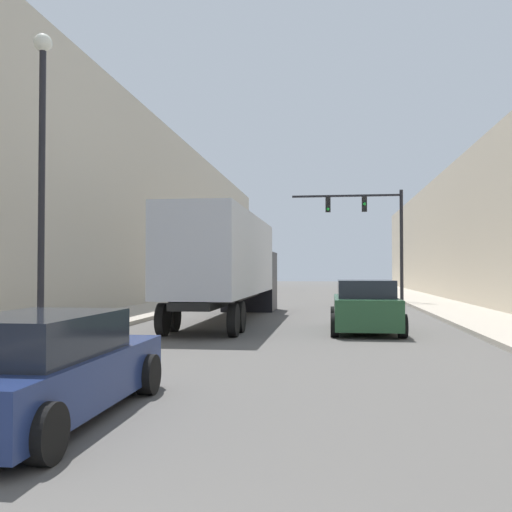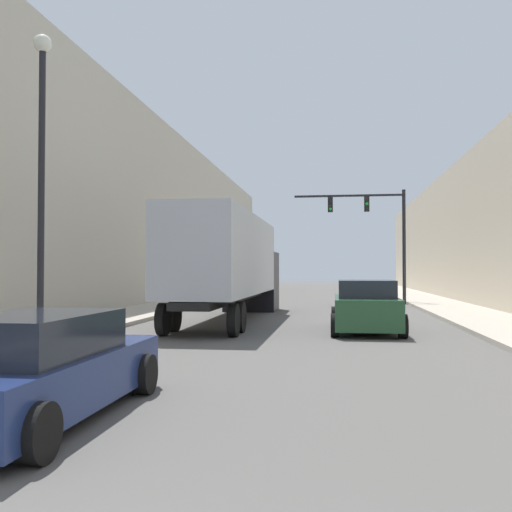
# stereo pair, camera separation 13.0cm
# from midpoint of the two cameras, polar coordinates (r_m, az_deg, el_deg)

# --- Properties ---
(sidewalk_right) EXTENTS (3.20, 80.00, 0.15)m
(sidewalk_right) POSITION_cam_midpoint_polar(r_m,az_deg,el_deg) (32.05, 18.42, -4.77)
(sidewalk_right) COLOR #B2A899
(sidewalk_right) RESTS_ON ground
(sidewalk_left) EXTENTS (3.20, 80.00, 0.15)m
(sidewalk_left) POSITION_cam_midpoint_polar(r_m,az_deg,el_deg) (32.71, -7.64, -4.76)
(sidewalk_left) COLOR #B2A899
(sidewalk_left) RESTS_ON ground
(building_left) EXTENTS (6.00, 80.00, 11.18)m
(building_left) POSITION_cam_midpoint_polar(r_m,az_deg,el_deg) (34.36, -15.05, 4.65)
(building_left) COLOR #BCB29E
(building_left) RESTS_ON ground
(semi_truck) EXTENTS (2.46, 13.55, 3.99)m
(semi_truck) POSITION_cam_midpoint_polar(r_m,az_deg,el_deg) (22.57, -2.33, -0.71)
(semi_truck) COLOR #B2B7C1
(semi_truck) RESTS_ON ground
(sedan_car) EXTENTS (2.01, 4.61, 1.42)m
(sedan_car) POSITION_cam_midpoint_polar(r_m,az_deg,el_deg) (8.24, -20.41, -10.51)
(sedan_car) COLOR navy
(sedan_car) RESTS_ON ground
(suv_car) EXTENTS (2.22, 4.50, 1.67)m
(suv_car) POSITION_cam_midpoint_polar(r_m,az_deg,el_deg) (18.78, 11.11, -5.02)
(suv_car) COLOR #234C2D
(suv_car) RESTS_ON ground
(traffic_signal_gantry) EXTENTS (6.50, 0.35, 6.70)m
(traffic_signal_gantry) POSITION_cam_midpoint_polar(r_m,az_deg,el_deg) (34.33, 12.21, 3.02)
(traffic_signal_gantry) COLOR black
(traffic_signal_gantry) RESTS_ON ground
(street_lamp) EXTENTS (0.44, 0.44, 7.75)m
(street_lamp) POSITION_cam_midpoint_polar(r_m,az_deg,el_deg) (14.98, -20.41, 9.80)
(street_lamp) COLOR black
(street_lamp) RESTS_ON ground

